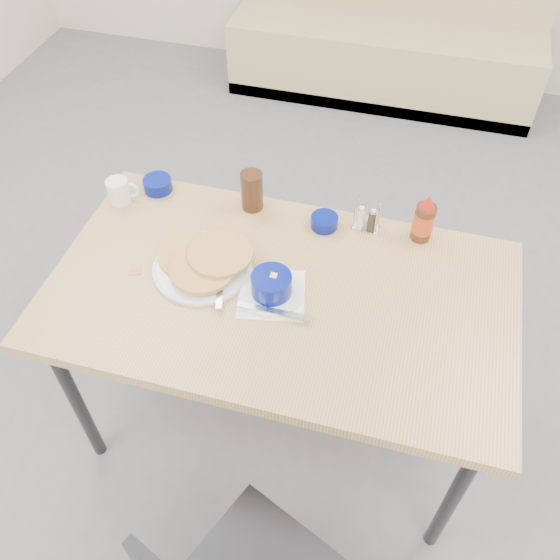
% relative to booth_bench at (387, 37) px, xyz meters
% --- Properties ---
extents(ground, '(6.00, 6.00, 0.00)m').
position_rel_booth_bench_xyz_m(ground, '(0.00, -2.78, -0.35)').
color(ground, slate).
rests_on(ground, ground).
extents(booth_bench, '(1.90, 0.56, 1.22)m').
position_rel_booth_bench_xyz_m(booth_bench, '(0.00, 0.00, 0.00)').
color(booth_bench, tan).
rests_on(booth_bench, ground).
extents(dining_table, '(1.40, 0.80, 0.76)m').
position_rel_booth_bench_xyz_m(dining_table, '(0.00, -2.53, 0.35)').
color(dining_table, tan).
rests_on(dining_table, ground).
extents(pancake_plate, '(0.30, 0.30, 0.05)m').
position_rel_booth_bench_xyz_m(pancake_plate, '(-0.25, -2.51, 0.43)').
color(pancake_plate, white).
rests_on(pancake_plate, dining_table).
extents(coffee_mug, '(0.11, 0.08, 0.08)m').
position_rel_booth_bench_xyz_m(coffee_mug, '(-0.64, -2.28, 0.45)').
color(coffee_mug, white).
rests_on(coffee_mug, dining_table).
extents(grits_setting, '(0.25, 0.23, 0.08)m').
position_rel_booth_bench_xyz_m(grits_setting, '(-0.02, -2.56, 0.45)').
color(grits_setting, white).
rests_on(grits_setting, dining_table).
extents(creamer_bowl, '(0.10, 0.10, 0.04)m').
position_rel_booth_bench_xyz_m(creamer_bowl, '(-0.54, -2.20, 0.43)').
color(creamer_bowl, navy).
rests_on(creamer_bowl, dining_table).
extents(butter_bowl, '(0.09, 0.09, 0.04)m').
position_rel_booth_bench_xyz_m(butter_bowl, '(0.07, -2.23, 0.43)').
color(butter_bowl, navy).
rests_on(butter_bowl, dining_table).
extents(amber_tumbler, '(0.08, 0.08, 0.14)m').
position_rel_booth_bench_xyz_m(amber_tumbler, '(-0.19, -2.19, 0.48)').
color(amber_tumbler, '#361E11').
rests_on(amber_tumbler, dining_table).
extents(condiment_caddy, '(0.09, 0.06, 0.10)m').
position_rel_booth_bench_xyz_m(condiment_caddy, '(0.20, -2.19, 0.45)').
color(condiment_caddy, silver).
rests_on(condiment_caddy, dining_table).
extents(syrup_bottle, '(0.07, 0.07, 0.17)m').
position_rel_booth_bench_xyz_m(syrup_bottle, '(0.38, -2.19, 0.49)').
color(syrup_bottle, '#47230F').
rests_on(syrup_bottle, dining_table).
extents(sugar_wrapper, '(0.05, 0.04, 0.00)m').
position_rel_booth_bench_xyz_m(sugar_wrapper, '(-0.45, -2.58, 0.41)').
color(sugar_wrapper, '#E76A4D').
rests_on(sugar_wrapper, dining_table).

